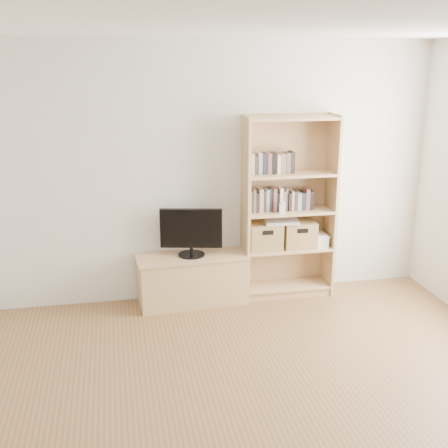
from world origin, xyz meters
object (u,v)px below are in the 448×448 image
object	(u,v)px
television	(191,233)
laptop	(282,221)
tv_stand	(192,280)
basket_left	(265,236)
baby_monitor	(282,208)
basket_right	(299,234)
bookshelf	(289,208)

from	to	relation	value
television	laptop	world-z (taller)	television
tv_stand	basket_left	world-z (taller)	basket_left
television	baby_monitor	xyz separation A→B (m)	(0.91, -0.07, 0.22)
baby_monitor	basket_right	size ratio (longest dim) A/B	0.31
laptop	television	bearing A→B (deg)	-170.61
television	basket_left	size ratio (longest dim) A/B	1.84
television	laptop	distance (m)	0.94
baby_monitor	basket_left	size ratio (longest dim) A/B	0.31
basket_left	basket_right	xyz separation A→B (m)	(0.37, -0.00, -0.00)
television	basket_left	world-z (taller)	television
baby_monitor	laptop	world-z (taller)	baby_monitor
basket_left	laptop	bearing A→B (deg)	-3.27
laptop	bookshelf	bearing A→B (deg)	22.44
bookshelf	laptop	bearing A→B (deg)	-166.01
bookshelf	basket_left	size ratio (longest dim) A/B	5.64
bookshelf	laptop	size ratio (longest dim) A/B	5.54
bookshelf	television	world-z (taller)	bookshelf
basket_left	basket_right	world-z (taller)	basket_left
tv_stand	bookshelf	size ratio (longest dim) A/B	0.57
bookshelf	television	bearing A→B (deg)	-178.01
television	basket_right	bearing A→B (deg)	13.32
basket_left	bookshelf	bearing A→B (deg)	2.80
laptop	baby_monitor	bearing A→B (deg)	-97.95
bookshelf	laptop	world-z (taller)	bookshelf
bookshelf	basket_right	size ratio (longest dim) A/B	5.72
basket_left	laptop	size ratio (longest dim) A/B	0.98
television	baby_monitor	bearing A→B (deg)	7.44
bookshelf	baby_monitor	world-z (taller)	bookshelf
bookshelf	basket_right	world-z (taller)	bookshelf
basket_right	tv_stand	bearing A→B (deg)	-176.29
bookshelf	baby_monitor	distance (m)	0.15
laptop	basket_left	bearing A→B (deg)	-176.43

